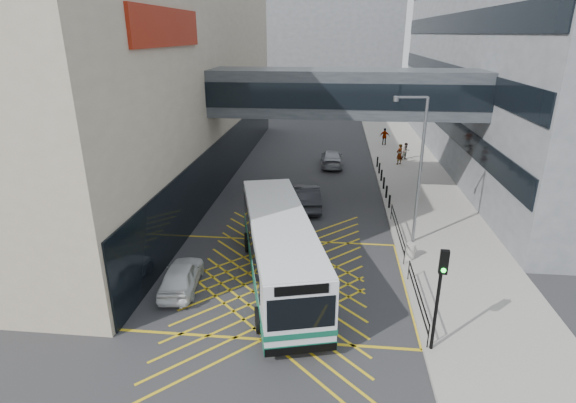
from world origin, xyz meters
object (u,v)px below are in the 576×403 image
(bus, at_px, (279,246))
(pedestrian_c, at_px, (385,137))
(traffic_light, at_px, (440,286))
(pedestrian_a, at_px, (399,154))
(car_dark, at_px, (306,197))
(car_white, at_px, (181,276))
(street_lamp, at_px, (417,163))
(car_silver, at_px, (332,158))
(pedestrian_b, at_px, (406,151))
(litter_bin, at_px, (410,251))

(bus, bearing_deg, pedestrian_c, 60.40)
(traffic_light, xyz_separation_m, pedestrian_a, (1.97, 25.72, -1.81))
(car_dark, bearing_deg, car_white, 56.58)
(bus, height_order, pedestrian_a, bus)
(traffic_light, bearing_deg, car_dark, 114.69)
(traffic_light, height_order, street_lamp, street_lamp)
(pedestrian_c, bearing_deg, car_silver, 63.54)
(pedestrian_a, distance_m, pedestrian_b, 1.87)
(car_white, height_order, pedestrian_c, pedestrian_c)
(litter_bin, relative_size, pedestrian_b, 0.51)
(traffic_light, bearing_deg, bus, 145.96)
(bus, distance_m, street_lamp, 8.81)
(car_white, height_order, car_silver, car_silver)
(traffic_light, xyz_separation_m, pedestrian_c, (1.38, 33.24, -1.85))
(traffic_light, distance_m, pedestrian_b, 27.60)
(street_lamp, bearing_deg, car_dark, 134.06)
(traffic_light, height_order, litter_bin, traffic_light)
(car_dark, distance_m, car_silver, 10.73)
(car_dark, relative_size, street_lamp, 0.63)
(car_silver, height_order, pedestrian_c, pedestrian_c)
(pedestrian_a, bearing_deg, street_lamp, 46.03)
(bus, bearing_deg, street_lamp, 19.62)
(car_dark, distance_m, pedestrian_b, 15.38)
(car_silver, relative_size, traffic_light, 1.13)
(bus, bearing_deg, litter_bin, 7.09)
(street_lamp, bearing_deg, traffic_light, -100.19)
(car_silver, height_order, litter_bin, car_silver)
(bus, bearing_deg, car_silver, 69.22)
(car_dark, relative_size, car_silver, 1.07)
(bus, xyz_separation_m, traffic_light, (6.29, -4.82, 1.13))
(car_white, distance_m, car_silver, 22.65)
(car_white, bearing_deg, pedestrian_c, -117.73)
(street_lamp, height_order, pedestrian_b, street_lamp)
(car_white, relative_size, car_silver, 0.89)
(car_white, height_order, street_lamp, street_lamp)
(street_lamp, distance_m, litter_bin, 4.68)
(car_white, height_order, traffic_light, traffic_light)
(car_dark, height_order, pedestrian_b, pedestrian_b)
(pedestrian_c, bearing_deg, car_white, 75.25)
(traffic_light, distance_m, street_lamp, 9.67)
(litter_bin, height_order, pedestrian_b, pedestrian_b)
(car_white, height_order, car_dark, car_dark)
(car_dark, relative_size, pedestrian_b, 3.21)
(traffic_light, distance_m, pedestrian_a, 25.86)
(litter_bin, bearing_deg, pedestrian_a, 84.77)
(pedestrian_a, bearing_deg, car_silver, -33.57)
(traffic_light, relative_size, litter_bin, 5.20)
(car_silver, bearing_deg, street_lamp, 104.43)
(car_white, relative_size, car_dark, 0.83)
(traffic_light, xyz_separation_m, litter_bin, (0.29, 7.42, -2.33))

